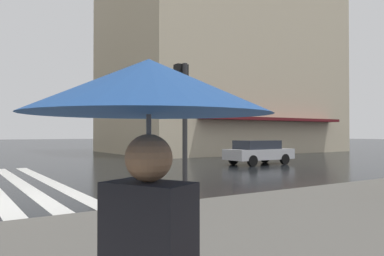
% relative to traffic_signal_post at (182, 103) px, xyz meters
% --- Properties ---
extents(ground_plane, '(220.00, 220.00, 0.00)m').
position_rel_traffic_signal_post_xyz_m(ground_plane, '(3.31, 3.33, -2.56)').
color(ground_plane, black).
extents(haussmann_block_corner, '(15.53, 21.61, 23.79)m').
position_rel_traffic_signal_post_xyz_m(haussmann_block_corner, '(22.97, -18.51, 9.08)').
color(haussmann_block_corner, beige).
rests_on(haussmann_block_corner, ground_plane).
extents(traffic_signal_post, '(0.44, 0.30, 3.34)m').
position_rel_traffic_signal_post_xyz_m(traffic_signal_post, '(0.00, 0.00, 0.00)').
color(traffic_signal_post, '#232326').
rests_on(traffic_signal_post, sidewalk_pavement).
extents(car_silver, '(1.85, 4.10, 1.41)m').
position_rel_traffic_signal_post_xyz_m(car_silver, '(8.81, -10.57, -1.81)').
color(car_silver, '#B7B7BC').
rests_on(car_silver, ground_plane).
extents(pedestrian_with_floral_umbrella, '(1.13, 1.13, 2.02)m').
position_rel_traffic_signal_post_xyz_m(pedestrian_with_floral_umbrella, '(-6.22, 3.95, -0.74)').
color(pedestrian_with_floral_umbrella, black).
rests_on(pedestrian_with_floral_umbrella, sidewalk_pavement).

